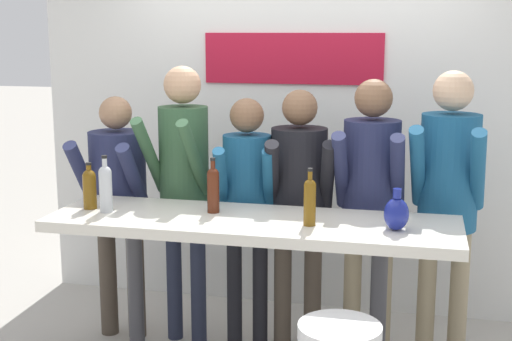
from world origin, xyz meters
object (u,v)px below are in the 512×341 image
person_right (448,186)px  wine_bottle_2 (213,188)px  wine_bottle_0 (310,200)px  wine_bottle_3 (106,186)px  wine_bottle_1 (89,187)px  person_center_left (247,195)px  tasting_table (252,245)px  person_center_right (371,188)px  person_far_left (118,192)px  decorative_vase (396,213)px  person_left (183,171)px  person_center (299,192)px

person_right → wine_bottle_2: size_ratio=5.74×
wine_bottle_0 → wine_bottle_3: 1.17m
wine_bottle_1 → wine_bottle_3: bearing=-21.1°
person_center_left → person_right: (1.22, 0.06, 0.11)m
tasting_table → person_right: (1.06, 0.59, 0.26)m
person_center_right → wine_bottle_2: person_center_right is taller
person_far_left → decorative_vase: (1.82, -0.59, 0.11)m
person_far_left → wine_bottle_2: size_ratio=5.15×
person_center_right → tasting_table: bearing=-135.2°
tasting_table → person_center_right: bearing=44.2°
wine_bottle_1 → wine_bottle_2: 0.73m
person_left → wine_bottle_2: bearing=-48.2°
person_left → tasting_table: bearing=-37.3°
person_right → wine_bottle_3: 2.01m
wine_bottle_2 → wine_bottle_1: bearing=-173.6°
wine_bottle_0 → decorative_vase: size_ratio=1.41×
person_center → wine_bottle_2: bearing=-139.8°
wine_bottle_3 → person_center: bearing=32.3°
person_center_left → person_right: size_ratio=0.90×
decorative_vase → person_center_left: bearing=148.2°
tasting_table → person_right: 1.24m
wine_bottle_0 → wine_bottle_3: (-1.17, 0.02, 0.01)m
person_center → wine_bottle_0: size_ratio=5.46×
person_center_left → wine_bottle_3: 0.91m
person_center → person_center_right: person_center_right is taller
person_center → person_right: size_ratio=0.93×
person_left → person_center_left: size_ratio=1.12×
wine_bottle_2 → wine_bottle_3: (-0.60, -0.13, 0.01)m
tasting_table → wine_bottle_0: bearing=-11.7°
wine_bottle_1 → person_center_right: bearing=20.6°
tasting_table → person_center_left: (-0.16, 0.53, 0.16)m
person_far_left → wine_bottle_2: 0.92m
person_far_left → person_right: bearing=2.2°
tasting_table → decorative_vase: (0.78, -0.06, 0.24)m
person_center_left → wine_bottle_1: 0.97m
person_right → wine_bottle_1: 2.11m
person_far_left → wine_bottle_3: size_ratio=4.97×
person_center_right → wine_bottle_2: bearing=-148.5°
tasting_table → wine_bottle_1: 1.01m
person_center_right → wine_bottle_0: bearing=-111.9°
wine_bottle_0 → tasting_table: bearing=168.3°
wine_bottle_1 → decorative_vase: 1.75m
person_center_right → wine_bottle_2: size_ratio=5.57×
person_far_left → wine_bottle_1: bearing=-82.4°
tasting_table → person_center: 0.63m
tasting_table → wine_bottle_2: (-0.24, 0.08, 0.30)m
person_center → person_right: (0.90, 0.01, 0.09)m
tasting_table → wine_bottle_2: bearing=162.0°
tasting_table → person_right: bearing=29.3°
person_center_left → wine_bottle_3: size_ratio=4.99×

